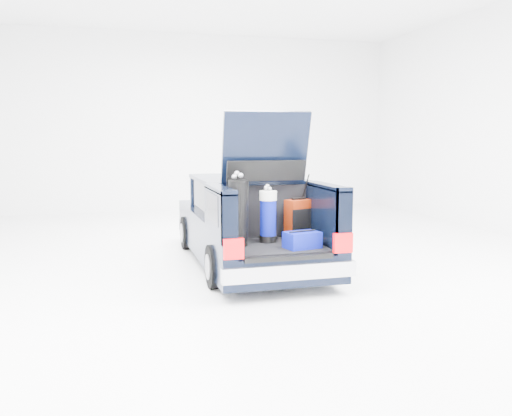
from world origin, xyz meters
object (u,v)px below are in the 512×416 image
object	(u,v)px
red_suitcase	(299,219)
blue_golf_bag	(268,216)
car	(247,223)
blue_duffel	(302,240)
black_golf_bag	(238,213)

from	to	relation	value
red_suitcase	blue_golf_bag	xyz separation A→B (m)	(-0.52, -0.16, 0.09)
car	blue_duffel	world-z (taller)	car
blue_golf_bag	blue_duffel	distance (m)	0.68
blue_golf_bag	red_suitcase	bearing A→B (deg)	37.11
car	black_golf_bag	size ratio (longest dim) A/B	4.53
red_suitcase	black_golf_bag	distance (m)	1.06
car	red_suitcase	bearing A→B (deg)	-67.28
car	blue_golf_bag	world-z (taller)	car
black_golf_bag	blue_duffel	distance (m)	0.96
black_golf_bag	blue_golf_bag	size ratio (longest dim) A/B	1.23
black_golf_bag	blue_duffel	bearing A→B (deg)	-28.61
blue_golf_bag	blue_duffel	xyz separation A→B (m)	(0.33, -0.54, -0.27)
red_suitcase	blue_duffel	size ratio (longest dim) A/B	1.18
car	black_golf_bag	distance (m)	1.63
blue_duffel	black_golf_bag	bearing A→B (deg)	141.92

